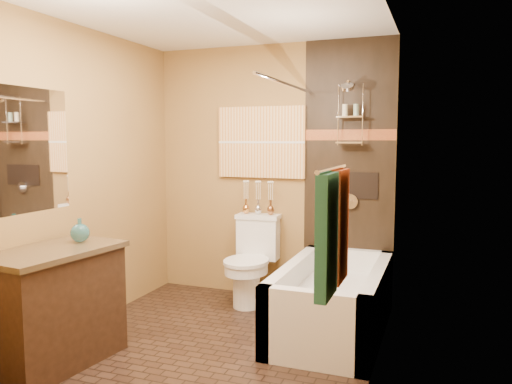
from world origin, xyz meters
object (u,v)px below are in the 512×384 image
at_px(sunset_painting, 261,142).
at_px(vanity, 53,306).
at_px(toilet, 251,260).
at_px(bathtub, 333,306).

relative_size(sunset_painting, vanity, 0.90).
xyz_separation_m(sunset_painting, toilet, (-0.00, -0.27, -1.12)).
bearing_deg(bathtub, sunset_painting, 140.93).
distance_m(sunset_painting, vanity, 2.43).
bearing_deg(vanity, toilet, 71.16).
bearing_deg(sunset_painting, toilet, -90.00).
height_order(sunset_painting, toilet, sunset_painting).
xyz_separation_m(toilet, vanity, (-0.83, -1.71, -0.01)).
bearing_deg(vanity, bathtub, 43.24).
bearing_deg(vanity, sunset_painting, 74.35).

